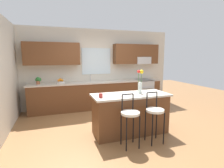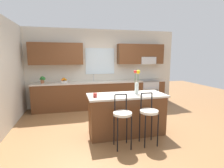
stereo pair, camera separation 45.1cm
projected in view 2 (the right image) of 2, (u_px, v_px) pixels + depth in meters
The scene contains 13 objects.
ground_plane at pixel (114, 126), 4.49m from camera, with size 14.00×14.00×0.00m, color olive.
wall_left at pixel (2, 75), 3.98m from camera, with size 0.12×4.60×2.70m, color beige.
back_wall_assembly at pixel (101, 64), 6.17m from camera, with size 5.60×0.50×2.70m.
counter_run at pixel (102, 94), 6.05m from camera, with size 4.56×0.64×0.92m.
sink_faucet at pixel (94, 77), 6.04m from camera, with size 0.02×0.13×0.23m.
oven_range at pixel (147, 92), 6.43m from camera, with size 0.60×0.64×0.92m.
kitchen_island at pixel (126, 114), 3.98m from camera, with size 1.75×0.73×0.92m.
bar_stool_near at pixel (122, 116), 3.34m from camera, with size 0.36×0.36×1.04m.
bar_stool_middle at pixel (149, 114), 3.46m from camera, with size 0.36×0.36×1.04m.
flower_vase at pixel (137, 82), 3.94m from camera, with size 0.15×0.10×0.55m.
mug_ceramic at pixel (95, 95), 3.62m from camera, with size 0.08×0.08×0.09m, color #A52D28.
fruit_bowl_oranges at pixel (64, 81), 5.69m from camera, with size 0.24×0.24×0.16m.
potted_plant_small at pixel (43, 79), 5.52m from camera, with size 0.18×0.13×0.23m.
Camera 2 is at (-1.05, -4.14, 1.76)m, focal length 27.91 mm.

